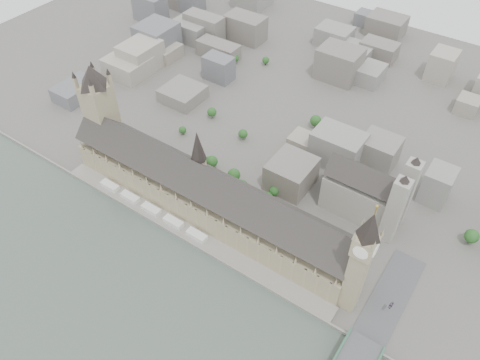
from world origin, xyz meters
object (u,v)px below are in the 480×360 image
Objects in this scene: palace_of_westminster at (206,195)px; elizabeth_tower at (362,256)px; car_approach at (391,305)px; westminster_abbey at (368,194)px; victoria_tower at (100,109)px.

elizabeth_tower is at bearing -4.85° from palace_of_westminster.
car_approach is at bearing 18.48° from elizabeth_tower.
westminster_abbey is 13.14× the size of car_approach.
westminster_abbey reaches higher than car_approach.
elizabeth_tower is 55.29m from car_approach.
elizabeth_tower is 1.58× the size of westminster_abbey.
car_approach is at bearing -0.87° from palace_of_westminster.
palace_of_westminster is 142.94m from elizabeth_tower.
palace_of_westminster is 3.90× the size of westminster_abbey.
victoria_tower is at bearing 176.04° from elizabeth_tower.
victoria_tower is 1.47× the size of westminster_abbey.
elizabeth_tower reaches higher than car_approach.
car_approach is at bearing -54.96° from westminster_abbey.
palace_of_westminster is 2.47× the size of elizabeth_tower.
westminster_abbey is (110.92, 75.30, 2.38)m from palace_of_westminster.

